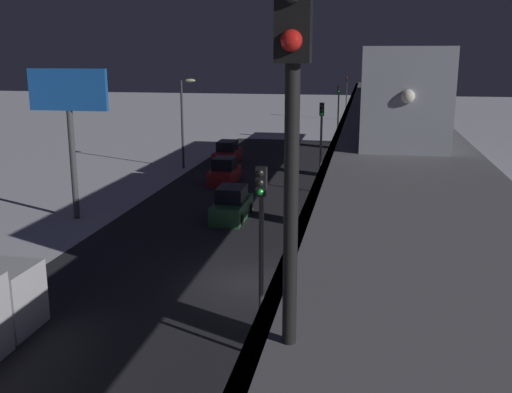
% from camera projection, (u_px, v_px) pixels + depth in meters
% --- Properties ---
extents(ground_plane, '(240.00, 240.00, 0.00)m').
position_uv_depth(ground_plane, '(252.00, 282.00, 26.18)').
color(ground_plane, white).
extents(avenue_asphalt, '(11.00, 87.85, 0.01)m').
position_uv_depth(avenue_asphalt, '(153.00, 275.00, 26.98)').
color(avenue_asphalt, '#28282D').
rests_on(avenue_asphalt, ground_plane).
extents(elevated_railway, '(5.00, 87.85, 6.59)m').
position_uv_depth(elevated_railway, '(394.00, 159.00, 23.82)').
color(elevated_railway, slate).
rests_on(elevated_railway, ground_plane).
extents(subway_train, '(2.94, 36.87, 3.40)m').
position_uv_depth(subway_train, '(389.00, 77.00, 36.21)').
color(subway_train, '#999EA8').
rests_on(subway_train, elevated_railway).
extents(rail_signal, '(0.36, 0.41, 4.00)m').
position_uv_depth(rail_signal, '(292.00, 100.00, 6.15)').
color(rail_signal, black).
rests_on(rail_signal, elevated_railway).
extents(sedan_green, '(1.91, 4.41, 1.97)m').
position_uv_depth(sedan_green, '(232.00, 206.00, 36.08)').
color(sedan_green, '#2D6038').
rests_on(sedan_green, ground_plane).
extents(sedan_red, '(1.80, 4.72, 1.97)m').
position_uv_depth(sedan_red, '(227.00, 154.00, 54.61)').
color(sedan_red, '#A51E1E').
rests_on(sedan_red, ground_plane).
extents(sedan_red_2, '(1.80, 4.03, 1.97)m').
position_uv_depth(sedan_red_2, '(225.00, 172.00, 46.03)').
color(sedan_red_2, '#A51E1E').
rests_on(sedan_red_2, ground_plane).
extents(traffic_light_near, '(0.32, 0.44, 6.40)m').
position_uv_depth(traffic_light_near, '(261.00, 236.00, 18.71)').
color(traffic_light_near, '#2D2D2D').
rests_on(traffic_light_near, ground_plane).
extents(traffic_light_mid, '(0.32, 0.44, 6.40)m').
position_uv_depth(traffic_light_mid, '(321.00, 134.00, 41.95)').
color(traffic_light_mid, '#2D2D2D').
rests_on(traffic_light_mid, ground_plane).
extents(traffic_light_far, '(0.32, 0.44, 6.40)m').
position_uv_depth(traffic_light_far, '(338.00, 105.00, 65.19)').
color(traffic_light_far, '#2D2D2D').
rests_on(traffic_light_far, ground_plane).
extents(traffic_light_distant, '(0.32, 0.44, 6.40)m').
position_uv_depth(traffic_light_distant, '(347.00, 91.00, 88.43)').
color(traffic_light_distant, '#2D2D2D').
rests_on(traffic_light_distant, ground_plane).
extents(commercial_billboard, '(4.80, 0.36, 8.90)m').
position_uv_depth(commercial_billboard, '(69.00, 105.00, 34.71)').
color(commercial_billboard, '#4C4C51').
rests_on(commercial_billboard, ground_plane).
extents(street_lamp_far, '(1.35, 0.44, 7.65)m').
position_uv_depth(street_lamp_far, '(184.00, 113.00, 50.82)').
color(street_lamp_far, '#38383D').
rests_on(street_lamp_far, ground_plane).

